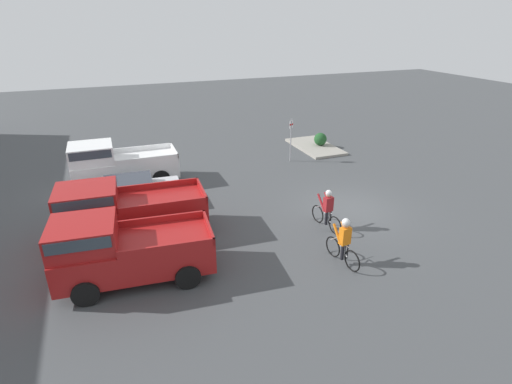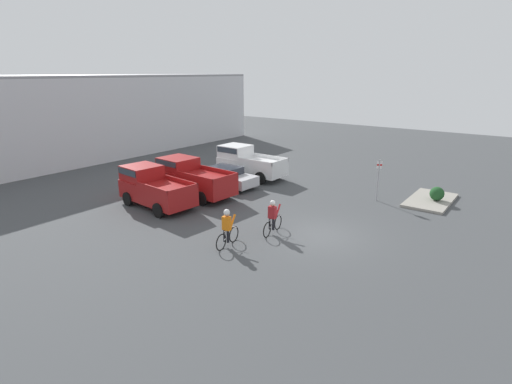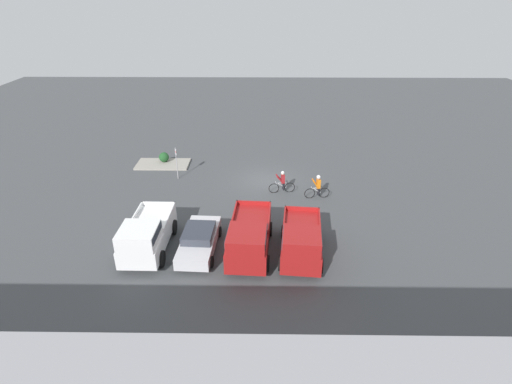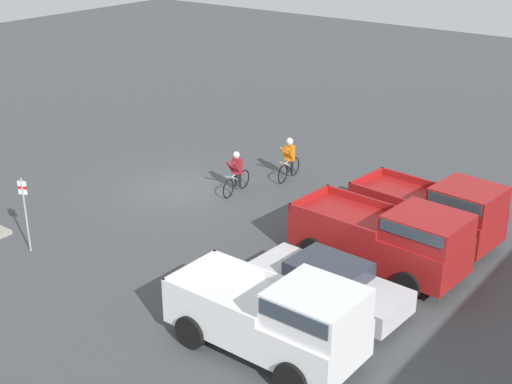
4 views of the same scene
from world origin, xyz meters
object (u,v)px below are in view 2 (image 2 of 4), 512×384
cyclist_1 (227,227)px  pickup_truck_1 (191,177)px  pickup_truck_2 (247,161)px  cyclist_0 (273,217)px  sedan_0 (225,176)px  fire_lane_sign (378,176)px  shrub (437,194)px  pickup_truck_0 (153,187)px

cyclist_1 → pickup_truck_1: bearing=56.2°
pickup_truck_2 → cyclist_0: (-7.72, -7.50, -0.34)m
sedan_0 → cyclist_1: 9.73m
pickup_truck_2 → cyclist_1: size_ratio=2.83×
sedan_0 → cyclist_0: size_ratio=2.44×
sedan_0 → fire_lane_sign: (2.99, -9.41, 0.84)m
sedan_0 → shrub: 13.26m
sedan_0 → cyclist_1: bearing=-138.9°
pickup_truck_2 → cyclist_1: 12.16m
pickup_truck_0 → pickup_truck_2: pickup_truck_2 is taller
fire_lane_sign → cyclist_0: bearing=164.3°
pickup_truck_0 → cyclist_0: (0.65, -7.86, -0.31)m
pickup_truck_0 → sedan_0: 5.62m
cyclist_0 → pickup_truck_1: bearing=74.3°
pickup_truck_2 → cyclist_0: pickup_truck_2 is taller
cyclist_1 → shrub: bearing=-26.5°
pickup_truck_0 → pickup_truck_1: bearing=-5.5°
pickup_truck_1 → cyclist_1: size_ratio=3.05×
sedan_0 → pickup_truck_2: 2.86m
cyclist_0 → cyclist_1: size_ratio=1.06×
pickup_truck_0 → fire_lane_sign: (8.55, -10.09, 0.38)m
cyclist_0 → fire_lane_sign: (7.91, -2.22, 0.69)m
sedan_0 → cyclist_0: (-4.92, -7.19, 0.14)m
pickup_truck_0 → cyclist_0: 7.89m
pickup_truck_1 → cyclist_0: bearing=-105.7°
pickup_truck_0 → cyclist_1: bearing=-104.0°
sedan_0 → fire_lane_sign: size_ratio=1.82×
pickup_truck_0 → shrub: 16.63m
cyclist_0 → sedan_0: bearing=55.6°
pickup_truck_1 → pickup_truck_2: 5.58m
pickup_truck_2 → cyclist_0: bearing=-135.8°
sedan_0 → cyclist_0: 8.71m
cyclist_0 → fire_lane_sign: size_ratio=0.75×
pickup_truck_2 → shrub: 12.87m
pickup_truck_2 → fire_lane_sign: fire_lane_sign is taller
cyclist_0 → shrub: size_ratio=2.31×
sedan_0 → cyclist_1: cyclist_1 is taller
pickup_truck_2 → shrub: bearing=-81.6°
pickup_truck_1 → pickup_truck_2: size_ratio=1.08×
pickup_truck_1 → cyclist_1: pickup_truck_1 is taller
cyclist_1 → pickup_truck_2: bearing=33.5°
pickup_truck_1 → sedan_0: size_ratio=1.18×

